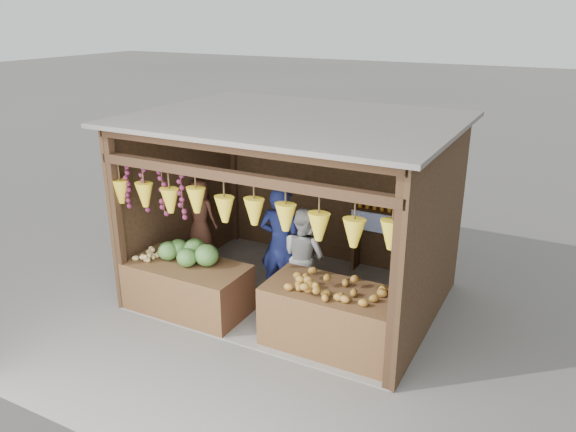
% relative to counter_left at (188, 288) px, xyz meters
% --- Properties ---
extents(ground, '(80.00, 80.00, 0.00)m').
position_rel_counter_left_xyz_m(ground, '(1.11, 1.07, -0.35)').
color(ground, '#514F49').
rests_on(ground, ground).
extents(stall_structure, '(4.30, 3.30, 2.66)m').
position_rel_counter_left_xyz_m(stall_structure, '(1.07, 1.03, 1.31)').
color(stall_structure, slate).
rests_on(stall_structure, ground).
extents(back_shelf, '(1.25, 0.32, 1.32)m').
position_rel_counter_left_xyz_m(back_shelf, '(2.16, 2.35, 0.52)').
color(back_shelf, '#382314').
rests_on(back_shelf, ground).
extents(counter_left, '(1.68, 0.85, 0.71)m').
position_rel_counter_left_xyz_m(counter_left, '(0.00, 0.00, 0.00)').
color(counter_left, '#452617').
rests_on(counter_left, ground).
extents(counter_right, '(1.74, 0.85, 0.80)m').
position_rel_counter_left_xyz_m(counter_right, '(2.17, 0.10, 0.05)').
color(counter_right, '#512F1B').
rests_on(counter_right, ground).
extents(stool, '(0.34, 0.34, 0.31)m').
position_rel_counter_left_xyz_m(stool, '(-0.72, 1.32, -0.20)').
color(stool, black).
rests_on(stool, ground).
extents(man_standing, '(0.67, 0.47, 1.74)m').
position_rel_counter_left_xyz_m(man_standing, '(1.00, 0.87, 0.52)').
color(man_standing, '#121845').
rests_on(man_standing, ground).
extents(woman_standing, '(0.83, 0.73, 1.44)m').
position_rel_counter_left_xyz_m(woman_standing, '(1.32, 0.97, 0.37)').
color(woman_standing, beige).
rests_on(woman_standing, ground).
extents(vendor_seated, '(0.58, 0.39, 1.15)m').
position_rel_counter_left_xyz_m(vendor_seated, '(-0.72, 1.32, 0.54)').
color(vendor_seated, brown).
rests_on(vendor_seated, stool).
extents(melon_pile, '(1.00, 0.50, 0.32)m').
position_rel_counter_left_xyz_m(melon_pile, '(-0.06, 0.09, 0.51)').
color(melon_pile, '#1A5215').
rests_on(melon_pile, counter_left).
extents(tanfruit_pile, '(0.34, 0.40, 0.13)m').
position_rel_counter_left_xyz_m(tanfruit_pile, '(-0.62, -0.08, 0.42)').
color(tanfruit_pile, tan).
rests_on(tanfruit_pile, counter_left).
extents(mango_pile, '(1.40, 0.64, 0.22)m').
position_rel_counter_left_xyz_m(mango_pile, '(2.20, 0.06, 0.56)').
color(mango_pile, '#B53F18').
rests_on(mango_pile, counter_right).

